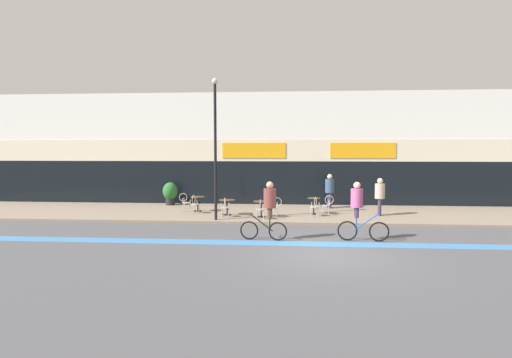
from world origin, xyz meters
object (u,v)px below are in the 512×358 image
at_px(cafe_chair_3_near, 315,205).
at_px(pedestrian_near_end, 330,188).
at_px(cafe_chair_0_near, 194,203).
at_px(cafe_chair_3_side, 327,204).
at_px(pedestrian_far_end, 380,193).
at_px(planter_pot, 170,193).
at_px(bistro_table_1, 227,204).
at_px(bistro_table_3, 314,203).
at_px(cafe_chair_2_near, 260,208).
at_px(bistro_table_2, 261,206).
at_px(cafe_chair_1_near, 225,206).
at_px(lamp_post, 215,140).
at_px(bistro_table_0, 198,201).
at_px(cyclist_0, 359,208).
at_px(cyclist_1, 268,206).
at_px(cafe_chair_0_side, 185,201).
at_px(cafe_chair_2_side, 275,206).

distance_m(cafe_chair_3_near, pedestrian_near_end, 2.92).
xyz_separation_m(cafe_chair_0_near, cafe_chair_3_side, (6.29, 0.19, 0.00)).
bearing_deg(pedestrian_far_end, planter_pot, -4.46).
distance_m(bistro_table_1, cafe_chair_3_side, 4.70).
bearing_deg(bistro_table_3, cafe_chair_3_near, -89.04).
bearing_deg(cafe_chair_2_near, cafe_chair_3_side, -64.20).
distance_m(bistro_table_2, cafe_chair_1_near, 1.63).
bearing_deg(lamp_post, bistro_table_0, 120.39).
bearing_deg(bistro_table_0, cafe_chair_2_near, -32.03).
bearing_deg(cafe_chair_1_near, cafe_chair_3_near, -87.54).
xyz_separation_m(bistro_table_1, bistro_table_2, (1.63, -0.47, 0.01)).
distance_m(bistro_table_3, cyclist_0, 5.04).
bearing_deg(cyclist_0, lamp_post, 155.54).
bearing_deg(bistro_table_2, cyclist_1, -83.03).
xyz_separation_m(cafe_chair_1_near, cyclist_1, (2.12, -3.89, 0.58)).
bearing_deg(bistro_table_3, planter_pot, 160.96).
height_order(bistro_table_0, cyclist_0, cyclist_0).
height_order(cafe_chair_2_near, cyclist_1, cyclist_1).
height_order(bistro_table_3, lamp_post, lamp_post).
xyz_separation_m(cafe_chair_2_near, planter_pot, (-5.25, 4.23, 0.16)).
relative_size(cafe_chair_2_near, cyclist_0, 0.44).
bearing_deg(pedestrian_near_end, cafe_chair_0_side, 176.76).
bearing_deg(pedestrian_near_end, cyclist_1, -128.23).
height_order(pedestrian_near_end, pedestrian_far_end, pedestrian_near_end).
distance_m(cafe_chair_0_near, cafe_chair_2_side, 3.94).
distance_m(cafe_chair_1_near, pedestrian_far_end, 7.16).
relative_size(cafe_chair_2_near, cafe_chair_2_side, 1.00).
distance_m(bistro_table_0, cyclist_0, 8.68).
relative_size(pedestrian_near_end, pedestrian_far_end, 1.02).
bearing_deg(pedestrian_far_end, cafe_chair_0_near, 10.55).
relative_size(bistro_table_3, cafe_chair_1_near, 0.87).
relative_size(cafe_chair_0_near, cafe_chair_1_near, 1.00).
relative_size(bistro_table_2, cafe_chair_0_near, 0.81).
relative_size(bistro_table_3, lamp_post, 0.13).
xyz_separation_m(bistro_table_3, cafe_chair_0_side, (-6.28, 0.43, -0.03)).
height_order(cafe_chair_3_near, cafe_chair_3_side, same).
height_order(bistro_table_0, cafe_chair_1_near, cafe_chair_1_near).
xyz_separation_m(bistro_table_1, lamp_post, (-0.30, -1.29, 2.94)).
distance_m(bistro_table_3, cafe_chair_0_side, 6.29).
bearing_deg(cafe_chair_3_near, cafe_chair_0_near, 77.66).
height_order(bistro_table_1, pedestrian_near_end, pedestrian_near_end).
relative_size(cafe_chair_1_near, cafe_chair_3_near, 1.00).
relative_size(bistro_table_1, cafe_chair_0_side, 0.83).
distance_m(cafe_chair_3_near, pedestrian_far_end, 3.10).
xyz_separation_m(cafe_chair_3_side, planter_pot, (-8.30, 2.65, 0.16)).
bearing_deg(cyclist_1, cafe_chair_0_near, -46.47).
relative_size(bistro_table_0, bistro_table_3, 0.94).
bearing_deg(cafe_chair_1_near, pedestrian_far_end, -86.23).
bearing_deg(cafe_chair_1_near, pedestrian_near_end, -61.89).
bearing_deg(cafe_chair_0_near, cafe_chair_2_side, -92.77).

